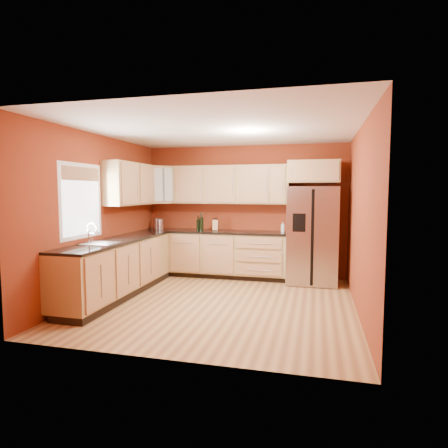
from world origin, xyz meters
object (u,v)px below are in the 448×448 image
(soap_dispenser, at_px, (283,227))
(knife_block, at_px, (215,225))
(wine_bottle_a, at_px, (201,221))
(canister_left, at_px, (160,224))
(refrigerator, at_px, (312,235))

(soap_dispenser, bearing_deg, knife_block, 179.68)
(wine_bottle_a, distance_m, soap_dispenser, 1.59)
(knife_block, height_order, soap_dispenser, knife_block)
(canister_left, xyz_separation_m, knife_block, (1.14, 0.08, -0.01))
(refrigerator, relative_size, knife_block, 8.67)
(wine_bottle_a, xyz_separation_m, knife_block, (0.26, 0.10, -0.08))
(refrigerator, height_order, canister_left, refrigerator)
(refrigerator, bearing_deg, knife_block, 177.13)
(refrigerator, distance_m, knife_block, 1.88)
(wine_bottle_a, height_order, soap_dispenser, wine_bottle_a)
(canister_left, bearing_deg, refrigerator, -0.20)
(refrigerator, height_order, wine_bottle_a, refrigerator)
(canister_left, distance_m, soap_dispenser, 2.46)
(soap_dispenser, bearing_deg, wine_bottle_a, -176.49)
(canister_left, relative_size, soap_dispenser, 1.15)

